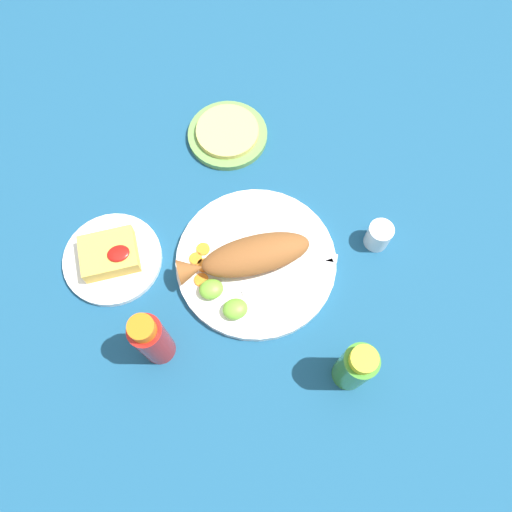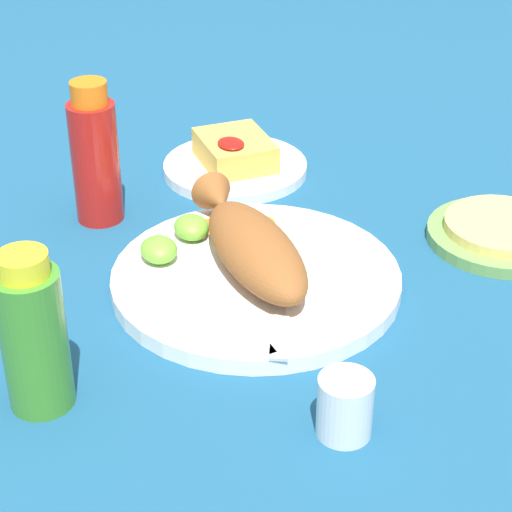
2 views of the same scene
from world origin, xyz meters
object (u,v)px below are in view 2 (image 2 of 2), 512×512
Objects in this scene: tortilla_plate at (501,236)px; hot_sauce_bottle_green at (33,335)px; fork_near at (281,311)px; hot_sauce_bottle_red at (95,157)px; fork_far at (232,312)px; side_plate_fries at (235,168)px; salt_cup at (345,410)px; fried_fish at (251,244)px; main_plate at (256,279)px.

hot_sauce_bottle_green is at bearing -80.08° from tortilla_plate.
fork_near is 0.32m from hot_sauce_bottle_red.
fork_near reaches higher than tortilla_plate.
side_plate_fries is at bearing 153.97° from fork_far.
fork_near is at bearing -12.60° from side_plate_fries.
fork_far is 0.29m from hot_sauce_bottle_red.
salt_cup reaches higher than tortilla_plate.
tortilla_plate is at bearing 84.71° from fried_fish.
tortilla_plate is at bearing 126.66° from fork_near.
tortilla_plate is (0.01, 0.30, -0.00)m from main_plate.
salt_cup is 0.33× the size of tortilla_plate.
side_plate_fries is at bearing -168.38° from fork_near.
main_plate is 1.78× the size of hot_sauce_bottle_red.
fork_far is 0.35m from side_plate_fries.
hot_sauce_bottle_green is 0.81× the size of side_plate_fries.
hot_sauce_bottle_green is 2.71× the size of salt_cup.
hot_sauce_bottle_red is at bearing -171.08° from fork_far.
hot_sauce_bottle_green reaches higher than salt_cup.
fork_far reaches higher than side_plate_fries.
salt_cup is at bearing 13.49° from hot_sauce_bottle_red.
fried_fish is at bearing -158.06° from fork_near.
fork_near is 1.13× the size of hot_sauce_bottle_green.
fried_fish is 1.44× the size of fork_near.
hot_sauce_bottle_green reaches higher than fried_fish.
fork_far is 0.35m from tortilla_plate.
side_plate_fries is (-0.27, 0.07, -0.00)m from main_plate.
hot_sauce_bottle_red reaches higher than side_plate_fries.
fork_far is 3.25× the size of salt_cup.
tortilla_plate is (-0.07, 0.30, -0.01)m from fork_near.
main_plate is at bearing 113.61° from hot_sauce_bottle_green.
main_plate is 0.08m from fork_near.
fork_far is at bearing -81.61° from tortilla_plate.
side_plate_fries is at bearing 163.44° from fried_fish.
hot_sauce_bottle_red is at bearing -148.78° from fried_fish.
hot_sauce_bottle_red is at bearing -166.51° from salt_cup.
fork_near is at bearing 96.72° from hot_sauce_bottle_green.
fork_far is 1.07× the size of hot_sauce_bottle_red.
hot_sauce_bottle_green reaches higher than side_plate_fries.
tortilla_plate is at bearing 126.29° from salt_cup.
fork_near is 0.16m from salt_cup.
tortilla_plate is (-0.23, 0.31, -0.02)m from salt_cup.
hot_sauce_bottle_green is at bearing -66.39° from main_plate.
fork_far reaches higher than tortilla_plate.
fried_fish is 1.35× the size of fork_far.
hot_sauce_bottle_green is at bearing -119.79° from salt_cup.
fried_fish is at bearing 177.23° from salt_cup.
fried_fish reaches higher than salt_cup.
main_plate is at bearing 29.89° from hot_sauce_bottle_red.
side_plate_fries and tortilla_plate have the same top height.
hot_sauce_bottle_red is at bearing -133.75° from fork_near.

